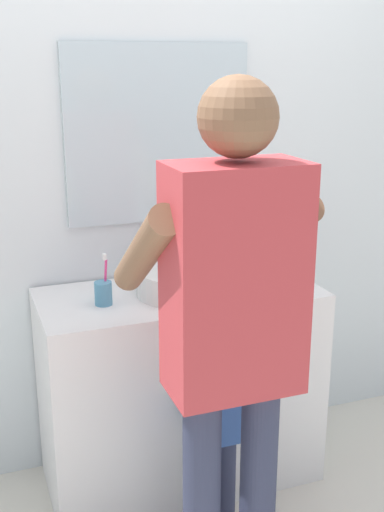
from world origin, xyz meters
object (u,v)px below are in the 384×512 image
object	(u,v)px
soap_bottle	(261,267)
toothbrush_cup	(103,292)
child_toddler	(215,408)
adult_parent	(232,313)

from	to	relation	value
soap_bottle	toothbrush_cup	bearing A→B (deg)	-177.53
toothbrush_cup	child_toddler	size ratio (longest dim) A/B	0.22
toothbrush_cup	adult_parent	xyz separation A→B (m)	(0.26, -0.68, 0.13)
toothbrush_cup	soap_bottle	world-z (taller)	toothbrush_cup
soap_bottle	child_toddler	bearing A→B (deg)	-133.40
soap_bottle	child_toddler	xyz separation A→B (m)	(-0.38, -0.40, -0.40)
child_toddler	adult_parent	size ratio (longest dim) A/B	0.52
adult_parent	soap_bottle	bearing A→B (deg)	57.33
child_toddler	adult_parent	distance (m)	0.61
toothbrush_cup	child_toddler	bearing A→B (deg)	-47.95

